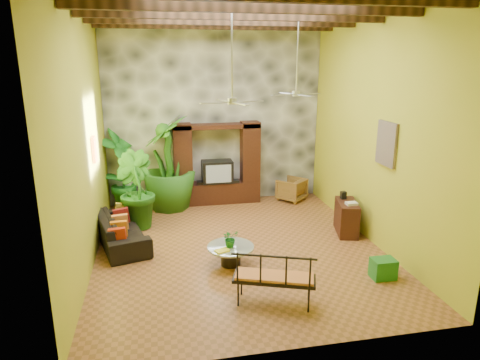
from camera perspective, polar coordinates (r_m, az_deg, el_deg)
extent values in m
plane|color=brown|center=(9.45, -0.19, -8.97)|extent=(7.00, 7.00, 0.00)
cube|color=silver|center=(8.65, -0.22, 22.71)|extent=(6.00, 7.00, 0.02)
cube|color=gold|center=(12.13, -3.42, 8.83)|extent=(6.00, 0.02, 5.00)
cube|color=gold|center=(8.66, -20.17, 5.13)|extent=(0.02, 7.00, 5.00)
cube|color=gold|center=(9.73, 17.52, 6.44)|extent=(0.02, 7.00, 5.00)
cube|color=#393B41|center=(12.07, -3.38, 8.79)|extent=(5.98, 0.10, 4.98)
cube|color=#3B2312|center=(7.36, 1.88, 22.21)|extent=(5.95, 0.16, 0.22)
cube|color=#3B2312|center=(8.63, -0.22, 21.26)|extent=(5.95, 0.16, 0.22)
cube|color=#3B2312|center=(9.90, -1.76, 20.53)|extent=(5.95, 0.16, 0.22)
cube|color=#3B2312|center=(11.18, -2.94, 19.96)|extent=(5.95, 0.16, 0.22)
cube|color=black|center=(12.24, -3.02, -1.65)|extent=(2.40, 0.50, 0.60)
cube|color=black|center=(11.89, -7.63, 2.70)|extent=(0.50, 0.48, 2.00)
cube|color=black|center=(12.15, 1.35, 3.12)|extent=(0.50, 0.48, 2.00)
cube|color=black|center=(11.81, -3.16, 7.18)|extent=(2.40, 0.48, 0.12)
cube|color=black|center=(12.05, -3.05, 1.14)|extent=(0.85, 0.52, 0.62)
cube|color=#8C99A8|center=(11.79, -2.86, 0.81)|extent=(0.70, 0.02, 0.50)
cylinder|color=#A6A6AB|center=(8.16, -1.09, 16.79)|extent=(0.04, 0.04, 1.80)
cylinder|color=#A6A6AB|center=(8.19, -1.06, 10.48)|extent=(0.18, 0.18, 0.12)
cube|color=#A6A6AB|center=(8.35, 1.22, 10.45)|extent=(0.58, 0.26, 0.01)
cube|color=#A6A6AB|center=(8.52, -2.11, 10.54)|extent=(0.26, 0.58, 0.01)
cube|color=#A6A6AB|center=(8.05, -3.41, 10.22)|extent=(0.58, 0.26, 0.01)
cube|color=#A6A6AB|center=(7.87, 0.08, 10.13)|extent=(0.26, 0.58, 0.01)
cylinder|color=#A6A6AB|center=(10.16, 7.68, 16.44)|extent=(0.04, 0.04, 1.80)
cylinder|color=#A6A6AB|center=(10.19, 7.50, 11.38)|extent=(0.18, 0.18, 0.12)
cube|color=#A6A6AB|center=(10.39, 9.18, 11.28)|extent=(0.58, 0.26, 0.01)
cube|color=#A6A6AB|center=(10.49, 6.39, 11.42)|extent=(0.26, 0.58, 0.01)
cube|color=#A6A6AB|center=(10.00, 5.74, 11.24)|extent=(0.58, 0.26, 0.01)
cube|color=#A6A6AB|center=(9.89, 8.67, 11.09)|extent=(0.26, 0.58, 0.01)
cube|color=gold|center=(9.70, -18.87, 3.88)|extent=(0.06, 0.32, 0.55)
cube|color=#235880|center=(9.23, 18.96, 4.59)|extent=(0.06, 0.70, 0.90)
imported|color=black|center=(9.89, -15.60, -6.38)|extent=(1.40, 2.37, 0.65)
imported|color=brown|center=(12.50, 6.88, -1.24)|extent=(1.00, 1.00, 0.65)
imported|color=#1C6B1E|center=(11.96, -15.50, 1.41)|extent=(1.35, 1.41, 2.22)
imported|color=#1C5616|center=(10.57, -13.85, -1.30)|extent=(1.30, 1.33, 1.88)
imported|color=#29661A|center=(11.66, -9.55, 2.25)|extent=(1.49, 1.49, 2.56)
cylinder|color=black|center=(8.64, -1.25, -10.14)|extent=(0.39, 0.39, 0.36)
cylinder|color=#ADB9B4|center=(8.55, -1.26, -8.93)|extent=(0.93, 0.93, 0.04)
imported|color=#1B6820|center=(8.47, -1.30, -7.74)|extent=(0.40, 0.37, 0.35)
cube|color=#F9F21B|center=(8.33, -2.40, -9.39)|extent=(0.30, 0.26, 0.03)
cube|color=black|center=(7.29, 4.58, -13.00)|extent=(1.43, 0.90, 0.05)
cube|color=#D2773C|center=(7.27, 4.59, -12.73)|extent=(1.35, 0.83, 0.06)
cube|color=black|center=(6.95, 5.19, -12.00)|extent=(1.29, 0.51, 0.54)
cube|color=#351D11|center=(10.38, 14.01, -4.87)|extent=(0.66, 1.03, 0.76)
cube|color=#1F763E|center=(8.58, 18.55, -11.13)|extent=(0.44, 0.33, 0.38)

